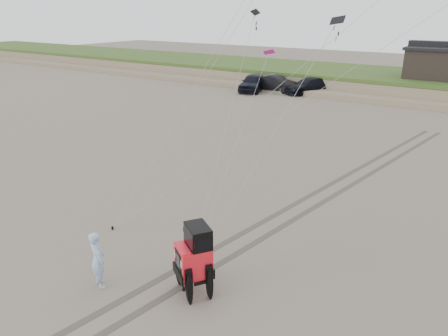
{
  "coord_description": "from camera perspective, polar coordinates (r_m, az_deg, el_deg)",
  "views": [
    {
      "loc": [
        8.52,
        -8.91,
        7.85
      ],
      "look_at": [
        0.4,
        3.0,
        2.6
      ],
      "focal_mm": 35.0,
      "sensor_mm": 36.0,
      "label": 1
    }
  ],
  "objects": [
    {
      "name": "ground",
      "position": [
        14.62,
        -8.14,
        -12.7
      ],
      "size": [
        160.0,
        160.0,
        0.0
      ],
      "primitive_type": "plane",
      "color": "#6B6054",
      "rests_on": "ground"
    },
    {
      "name": "tire_tracks",
      "position": [
        19.75,
        12.12,
        -3.87
      ],
      "size": [
        5.22,
        29.74,
        0.01
      ],
      "color": "#4C443D",
      "rests_on": "ground"
    },
    {
      "name": "stake_main",
      "position": [
        17.21,
        -14.37,
        -7.59
      ],
      "size": [
        0.08,
        0.08,
        0.12
      ],
      "primitive_type": "cylinder",
      "color": "black",
      "rests_on": "ground"
    },
    {
      "name": "truck_c",
      "position": [
        44.48,
        11.09,
        10.5
      ],
      "size": [
        4.56,
        5.66,
        1.54
      ],
      "primitive_type": "imported",
      "rotation": [
        0.0,
        0.0,
        -0.53
      ],
      "color": "black",
      "rests_on": "ground"
    },
    {
      "name": "truck_a",
      "position": [
        45.16,
        3.82,
        11.08
      ],
      "size": [
        3.3,
        5.44,
        1.73
      ],
      "primitive_type": "imported",
      "rotation": [
        0.0,
        0.0,
        0.26
      ],
      "color": "black",
      "rests_on": "ground"
    },
    {
      "name": "dune_ridge",
      "position": [
        47.71,
        23.98,
        9.86
      ],
      "size": [
        160.0,
        14.25,
        1.73
      ],
      "color": "#7A6B54",
      "rests_on": "ground"
    },
    {
      "name": "truck_b",
      "position": [
        45.12,
        6.67,
        10.92
      ],
      "size": [
        4.96,
        1.8,
        1.63
      ],
      "primitive_type": "imported",
      "rotation": [
        0.0,
        0.0,
        1.59
      ],
      "color": "black",
      "rests_on": "ground"
    },
    {
      "name": "cabin",
      "position": [
        46.6,
        26.72,
        12.28
      ],
      "size": [
        6.4,
        5.4,
        3.35
      ],
      "color": "black",
      "rests_on": "dune_ridge"
    },
    {
      "name": "man",
      "position": [
        13.69,
        -16.19,
        -11.41
      ],
      "size": [
        0.76,
        0.63,
        1.8
      ],
      "primitive_type": "imported",
      "rotation": [
        0.0,
        0.0,
        2.78
      ],
      "color": "#869FCF",
      "rests_on": "ground"
    },
    {
      "name": "stake_aux",
      "position": [
        13.46,
        -5.27,
        -15.47
      ],
      "size": [
        0.08,
        0.08,
        0.12
      ],
      "primitive_type": "cylinder",
      "color": "black",
      "rests_on": "ground"
    },
    {
      "name": "jeep",
      "position": [
        12.98,
        -4.0,
        -12.69
      ],
      "size": [
        4.16,
        4.9,
        1.7
      ],
      "primitive_type": null,
      "rotation": [
        0.0,
        0.0,
        -0.58
      ],
      "color": "red",
      "rests_on": "ground"
    }
  ]
}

